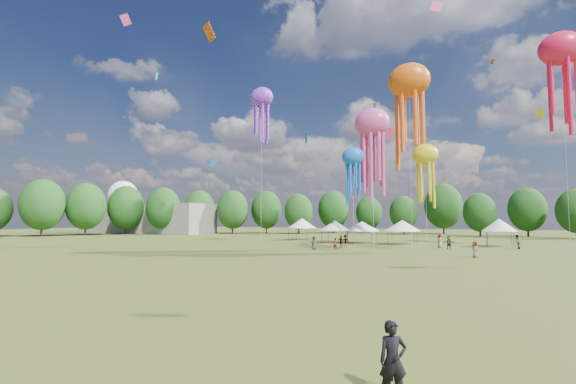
% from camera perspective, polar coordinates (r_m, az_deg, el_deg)
% --- Properties ---
extents(ground, '(300.00, 300.00, 0.00)m').
position_cam_1_polar(ground, '(15.39, -19.77, -18.96)').
color(ground, '#384416').
rests_on(ground, ground).
extents(observer_main, '(0.75, 0.66, 1.74)m').
position_cam_1_polar(observer_main, '(9.74, 15.23, -22.85)').
color(observer_main, black).
rests_on(observer_main, ground).
extents(spectator_near, '(0.99, 0.88, 1.68)m').
position_cam_1_polar(spectator_near, '(51.05, 3.80, -7.55)').
color(spectator_near, gray).
rests_on(spectator_near, ground).
extents(spectators_far, '(23.29, 15.47, 1.91)m').
position_cam_1_polar(spectators_far, '(55.12, 19.93, -7.02)').
color(spectators_far, gray).
rests_on(spectators_far, ground).
extents(festival_tents, '(38.30, 11.07, 4.11)m').
position_cam_1_polar(festival_tents, '(66.60, 11.97, -4.81)').
color(festival_tents, '#47474C').
rests_on(festival_tents, ground).
extents(show_kites, '(45.51, 17.70, 28.88)m').
position_cam_1_polar(show_kites, '(56.72, 19.80, 12.05)').
color(show_kites, '#E1428E').
rests_on(show_kites, ground).
extents(small_kites, '(79.08, 60.94, 45.80)m').
position_cam_1_polar(small_kites, '(59.64, 12.18, 22.21)').
color(small_kites, '#E1428E').
rests_on(small_kites, ground).
extents(treeline, '(201.57, 95.24, 13.43)m').
position_cam_1_polar(treeline, '(74.59, 13.76, -1.93)').
color(treeline, '#38281C').
rests_on(treeline, ground).
extents(hangar, '(40.00, 12.00, 8.00)m').
position_cam_1_polar(hangar, '(116.67, -20.19, -3.74)').
color(hangar, gray).
rests_on(hangar, ground).
extents(radome, '(9.00, 9.00, 16.00)m').
position_cam_1_polar(radome, '(132.54, -23.20, -1.07)').
color(radome, white).
rests_on(radome, ground).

